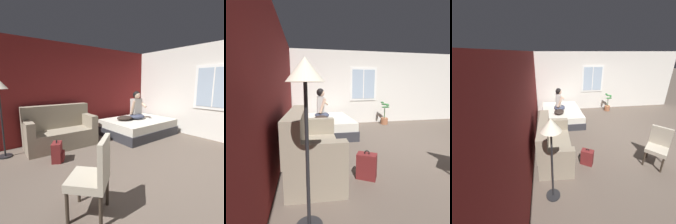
# 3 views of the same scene
# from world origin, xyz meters

# --- Properties ---
(ground_plane) EXTENTS (40.00, 40.00, 0.00)m
(ground_plane) POSITION_xyz_m (0.00, 0.00, 0.00)
(ground_plane) COLOR brown
(wall_back_accent) EXTENTS (10.57, 0.16, 2.70)m
(wall_back_accent) POSITION_xyz_m (0.00, 3.16, 1.35)
(wall_back_accent) COLOR maroon
(wall_back_accent) RESTS_ON ground
(wall_side_with_window) EXTENTS (0.19, 7.55, 2.70)m
(wall_side_with_window) POSITION_xyz_m (2.86, 0.00, 1.35)
(wall_side_with_window) COLOR silver
(wall_side_with_window) RESTS_ON ground
(bed) EXTENTS (2.03, 1.57, 0.48)m
(bed) POSITION_xyz_m (1.56, 2.04, 0.24)
(bed) COLOR #2D2D33
(bed) RESTS_ON ground
(couch) EXTENTS (1.74, 0.91, 1.04)m
(couch) POSITION_xyz_m (-0.77, 2.56, 0.39)
(couch) COLOR gray
(couch) RESTS_ON ground
(person_seated) EXTENTS (0.54, 0.46, 0.88)m
(person_seated) POSITION_xyz_m (1.58, 2.14, 0.84)
(person_seated) COLOR #383D51
(person_seated) RESTS_ON bed
(backpack) EXTENTS (0.34, 0.35, 0.46)m
(backpack) POSITION_xyz_m (-1.17, 1.71, 0.19)
(backpack) COLOR maroon
(backpack) RESTS_ON ground
(throw_pillow) EXTENTS (0.57, 0.49, 0.14)m
(throw_pillow) POSITION_xyz_m (1.12, 2.19, 0.55)
(throw_pillow) COLOR #2D231E
(throw_pillow) RESTS_ON bed
(cell_phone) EXTENTS (0.13, 0.16, 0.01)m
(cell_phone) POSITION_xyz_m (1.92, 1.83, 0.48)
(cell_phone) COLOR #B7B7BC
(cell_phone) RESTS_ON bed
(floor_lamp) EXTENTS (0.36, 0.36, 1.70)m
(floor_lamp) POSITION_xyz_m (-2.00, 2.64, 1.43)
(floor_lamp) COLOR black
(floor_lamp) RESTS_ON ground
(potted_plant) EXTENTS (0.39, 0.37, 0.85)m
(potted_plant) POSITION_xyz_m (2.33, -0.30, 0.30)
(potted_plant) COLOR #995B3D
(potted_plant) RESTS_ON ground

